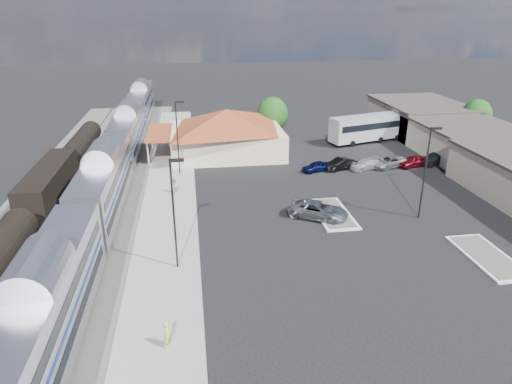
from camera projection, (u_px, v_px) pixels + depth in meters
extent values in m
plane|color=black|center=(298.00, 226.00, 42.60)|extent=(280.00, 280.00, 0.00)
cube|color=#4C4944|center=(82.00, 205.00, 47.08)|extent=(16.00, 100.00, 0.12)
cube|color=gray|center=(169.00, 207.00, 46.45)|extent=(5.50, 92.00, 0.18)
cube|color=silver|center=(45.00, 315.00, 25.28)|extent=(3.00, 20.00, 5.00)
cube|color=black|center=(53.00, 355.00, 26.31)|extent=(2.20, 16.00, 0.60)
cube|color=silver|center=(105.00, 183.00, 44.55)|extent=(3.00, 20.00, 5.00)
cube|color=black|center=(108.00, 208.00, 45.58)|extent=(2.20, 16.00, 0.60)
cube|color=silver|center=(129.00, 130.00, 63.82)|extent=(3.00, 20.00, 5.00)
cube|color=black|center=(131.00, 149.00, 64.85)|extent=(2.20, 16.00, 0.60)
cube|color=silver|center=(142.00, 102.00, 83.09)|extent=(3.00, 20.00, 5.00)
cube|color=black|center=(143.00, 117.00, 84.12)|extent=(2.20, 16.00, 0.60)
cube|color=black|center=(50.00, 184.00, 46.57)|extent=(2.80, 14.00, 3.60)
cube|color=black|center=(53.00, 201.00, 47.28)|extent=(2.20, 12.00, 0.60)
cylinder|color=black|center=(82.00, 143.00, 61.29)|extent=(2.80, 14.00, 2.80)
cube|color=black|center=(84.00, 156.00, 61.96)|extent=(2.20, 12.00, 0.60)
cube|color=beige|center=(227.00, 141.00, 63.34)|extent=(15.00, 12.00, 3.60)
pyramid|color=maroon|center=(226.00, 119.00, 62.19)|extent=(15.30, 12.24, 2.60)
cube|color=maroon|center=(159.00, 133.00, 61.55)|extent=(3.20, 9.60, 0.25)
cube|color=#C6B28C|center=(468.00, 142.00, 62.15)|extent=(12.00, 18.00, 4.00)
cube|color=#3F3833|center=(471.00, 126.00, 61.35)|extent=(12.40, 18.40, 0.30)
cube|color=#C6B28C|center=(420.00, 117.00, 74.90)|extent=(12.00, 16.00, 4.50)
cube|color=#3F3833|center=(422.00, 103.00, 74.01)|extent=(12.40, 16.40, 0.30)
cube|color=silver|center=(333.00, 214.00, 44.95)|extent=(3.30, 7.50, 0.15)
cube|color=#4C4944|center=(333.00, 213.00, 44.91)|extent=(2.70, 6.90, 0.10)
cube|color=silver|center=(488.00, 257.00, 37.12)|extent=(3.30, 7.50, 0.15)
cube|color=#4C4944|center=(488.00, 256.00, 37.09)|extent=(2.70, 6.90, 0.10)
cylinder|color=black|center=(174.00, 216.00, 33.93)|extent=(0.16, 0.16, 9.00)
cube|color=black|center=(177.00, 160.00, 32.37)|extent=(1.00, 0.25, 0.22)
cylinder|color=black|center=(178.00, 139.00, 54.12)|extent=(0.16, 0.16, 9.00)
cube|color=black|center=(180.00, 102.00, 52.56)|extent=(1.00, 0.25, 0.22)
cylinder|color=black|center=(425.00, 174.00, 42.54)|extent=(0.16, 0.16, 9.00)
cube|color=black|center=(437.00, 128.00, 40.98)|extent=(1.00, 0.25, 0.22)
cylinder|color=#382314|center=(474.00, 131.00, 70.57)|extent=(0.30, 0.30, 2.55)
ellipsoid|color=#154012|center=(477.00, 115.00, 69.64)|extent=(4.41, 4.41, 4.87)
cylinder|color=#382314|center=(272.00, 131.00, 70.03)|extent=(0.30, 0.30, 2.73)
ellipsoid|color=#154012|center=(272.00, 114.00, 69.03)|extent=(4.71, 4.71, 5.21)
imported|color=gray|center=(318.00, 210.00, 43.93)|extent=(6.35, 5.41, 1.62)
cube|color=silver|center=(369.00, 127.00, 68.64)|extent=(12.96, 6.16, 3.60)
cube|color=black|center=(369.00, 124.00, 68.48)|extent=(11.99, 5.91, 0.95)
cylinder|color=black|center=(397.00, 138.00, 69.98)|extent=(1.00, 0.57, 0.95)
cylinder|color=black|center=(386.00, 134.00, 72.07)|extent=(1.00, 0.57, 0.95)
cylinder|color=black|center=(352.00, 144.00, 66.81)|extent=(1.00, 0.57, 0.95)
cylinder|color=black|center=(342.00, 140.00, 68.90)|extent=(1.00, 0.57, 0.95)
imported|color=#CFD241|center=(167.00, 335.00, 26.80)|extent=(0.57, 0.73, 1.75)
imported|color=beige|center=(174.00, 186.00, 49.41)|extent=(0.70, 0.87, 1.71)
imported|color=#0B0E38|center=(316.00, 167.00, 56.62)|extent=(4.03, 2.58, 1.28)
imported|color=black|center=(340.00, 164.00, 57.29)|extent=(4.72, 2.89, 1.47)
imported|color=silver|center=(365.00, 164.00, 57.48)|extent=(4.80, 3.19, 1.29)
imported|color=#9A9EA2|center=(389.00, 162.00, 58.16)|extent=(5.56, 3.93, 1.41)
imported|color=maroon|center=(413.00, 161.00, 58.30)|extent=(4.68, 2.93, 1.49)
imported|color=black|center=(435.00, 159.00, 59.01)|extent=(4.73, 2.99, 1.47)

